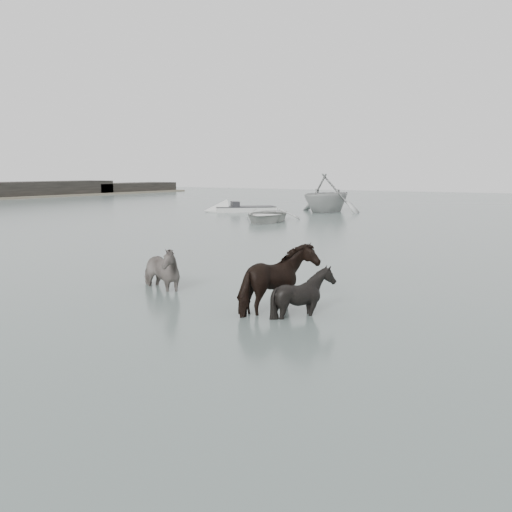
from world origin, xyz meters
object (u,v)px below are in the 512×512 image
at_px(pony_dark, 280,274).
at_px(pony_black, 304,284).
at_px(pony_pinto, 158,260).
at_px(rowboat_lead, 267,213).

distance_m(pony_dark, pony_black, 0.56).
height_order(pony_dark, pony_black, pony_dark).
height_order(pony_pinto, pony_black, pony_pinto).
bearing_deg(pony_pinto, pony_dark, -79.42).
bearing_deg(rowboat_lead, pony_black, -73.62).
height_order(pony_dark, rowboat_lead, pony_dark).
distance_m(pony_pinto, rowboat_lead, 19.32).
xyz_separation_m(pony_pinto, pony_dark, (3.67, -0.34, 0.06)).
xyz_separation_m(pony_dark, pony_black, (0.54, -0.01, -0.14)).
distance_m(pony_dark, rowboat_lead, 21.34).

